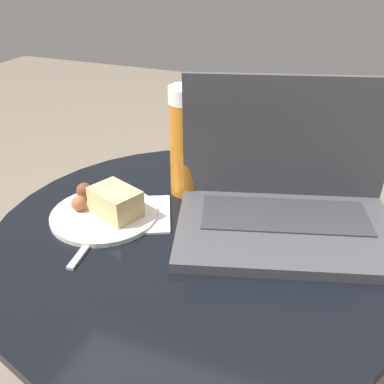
{
  "coord_description": "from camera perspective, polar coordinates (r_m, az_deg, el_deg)",
  "views": [
    {
      "loc": [
        0.23,
        -0.61,
        0.99
      ],
      "look_at": [
        -0.02,
        0.02,
        0.61
      ],
      "focal_mm": 42.0,
      "sensor_mm": 36.0,
      "label": 1
    }
  ],
  "objects": [
    {
      "name": "table",
      "position": [
        0.89,
        0.6,
        -13.21
      ],
      "size": [
        0.73,
        0.73,
        0.54
      ],
      "color": "#515156",
      "rests_on": "ground_plane"
    },
    {
      "name": "napkin",
      "position": [
        0.85,
        -9.09,
        -2.85
      ],
      "size": [
        0.22,
        0.2,
        0.0
      ],
      "color": "white",
      "rests_on": "table"
    },
    {
      "name": "laptop",
      "position": [
        0.81,
        11.86,
        -0.84
      ],
      "size": [
        0.43,
        0.34,
        0.26
      ],
      "color": "#47474C",
      "rests_on": "table"
    },
    {
      "name": "beer_glass",
      "position": [
        0.88,
        -0.65,
        6.39
      ],
      "size": [
        0.07,
        0.07,
        0.22
      ],
      "color": "#C6701E",
      "rests_on": "table"
    },
    {
      "name": "snack_plate",
      "position": [
        0.85,
        -10.74,
        -2.01
      ],
      "size": [
        0.2,
        0.2,
        0.06
      ],
      "color": "silver",
      "rests_on": "table"
    },
    {
      "name": "fork",
      "position": [
        0.8,
        -12.22,
        -5.4
      ],
      "size": [
        0.04,
        0.16,
        0.0
      ],
      "color": "#B2B2B7",
      "rests_on": "table"
    }
  ]
}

